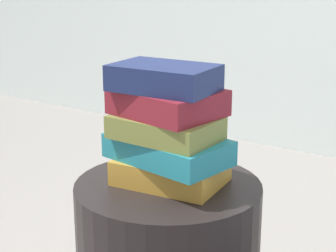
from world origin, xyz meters
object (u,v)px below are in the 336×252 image
object	(u,v)px
book_teal	(170,149)
book_navy	(164,78)
book_olive	(165,127)
book_ochre	(171,171)
book_maroon	(168,102)

from	to	relation	value
book_teal	book_navy	xyz separation A→B (m)	(-0.01, -0.01, 0.17)
book_olive	book_teal	bearing A→B (deg)	71.75
book_ochre	book_teal	xyz separation A→B (m)	(0.00, -0.01, 0.06)
book_olive	book_maroon	world-z (taller)	book_maroon
book_olive	book_maroon	bearing A→B (deg)	106.58
book_ochre	book_olive	world-z (taller)	book_olive
book_ochre	book_maroon	distance (m)	0.17
book_ochre	book_olive	size ratio (longest dim) A/B	1.03
book_navy	book_olive	bearing A→B (deg)	-42.42
book_teal	book_olive	size ratio (longest dim) A/B	1.18
book_maroon	book_navy	xyz separation A→B (m)	(0.00, -0.02, 0.06)
book_teal	book_olive	world-z (taller)	book_olive
book_ochre	book_navy	world-z (taller)	book_navy
book_ochre	book_teal	size ratio (longest dim) A/B	0.88
book_ochre	book_maroon	world-z (taller)	book_maroon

